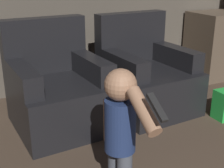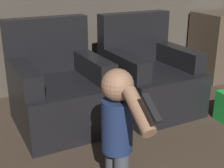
% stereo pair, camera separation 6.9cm
% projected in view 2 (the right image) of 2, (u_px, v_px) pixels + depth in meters
% --- Properties ---
extents(armchair_left, '(0.89, 0.95, 0.99)m').
position_uv_depth(armchair_left, '(59.00, 91.00, 2.96)').
color(armchair_left, black).
rests_on(armchair_left, ground_plane).
extents(armchair_right, '(0.89, 0.95, 0.99)m').
position_uv_depth(armchair_right, '(148.00, 78.00, 3.32)').
color(armchair_right, black).
rests_on(armchair_right, ground_plane).
extents(person_toddler, '(0.19, 0.60, 0.88)m').
position_uv_depth(person_toddler, '(118.00, 126.00, 1.89)').
color(person_toddler, '#474C56').
rests_on(person_toddler, ground_plane).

